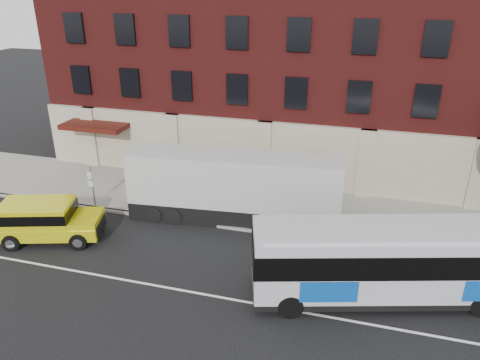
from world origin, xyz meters
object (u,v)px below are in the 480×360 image
(city_bus, at_px, (405,260))
(shipping_container, at_px, (234,188))
(sign_pole, at_px, (92,185))
(yellow_suv, at_px, (45,219))

(city_bus, height_order, shipping_container, shipping_container)
(sign_pole, height_order, yellow_suv, sign_pole)
(shipping_container, bearing_deg, yellow_suv, -151.69)
(sign_pole, relative_size, shipping_container, 0.22)
(city_bus, bearing_deg, yellow_suv, 179.82)
(yellow_suv, bearing_deg, shipping_container, 28.31)
(sign_pole, height_order, shipping_container, shipping_container)
(yellow_suv, height_order, shipping_container, shipping_container)
(sign_pole, bearing_deg, shipping_container, 6.45)
(sign_pole, xyz_separation_m, city_bus, (16.30, -3.66, 0.36))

